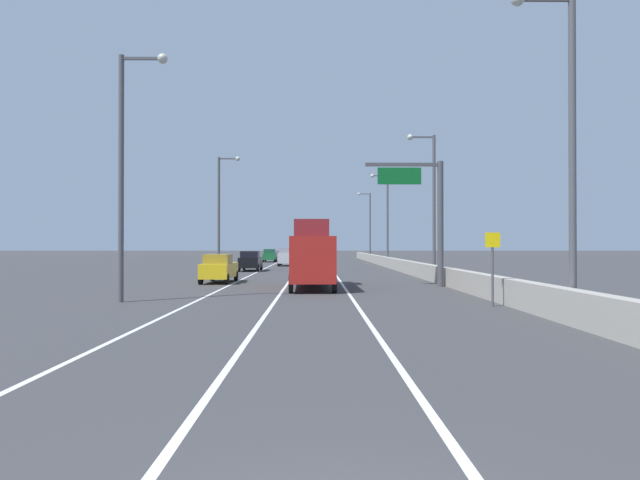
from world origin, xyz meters
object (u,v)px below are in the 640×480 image
at_px(lamp_post_left_near, 127,160).
at_px(car_silver_2, 287,257).
at_px(lamp_post_right_fourth, 369,222).
at_px(box_truck, 312,256).
at_px(lamp_post_right_third, 385,213).
at_px(car_yellow_0, 219,268).
at_px(speed_advisory_sign, 493,263).
at_px(lamp_post_right_second, 431,196).
at_px(car_green_1, 270,256).
at_px(lamp_post_left_mid, 221,206).
at_px(car_black_3, 250,261).
at_px(overhead_sign_gantry, 428,207).
at_px(lamp_post_right_near, 565,133).

xyz_separation_m(lamp_post_left_near, car_silver_2, (4.94, 41.14, -5.15)).
xyz_separation_m(lamp_post_right_fourth, box_truck, (-8.80, -57.02, -4.36)).
xyz_separation_m(lamp_post_right_third, car_yellow_0, (-14.67, -28.96, -5.26)).
bearing_deg(lamp_post_right_fourth, speed_advisory_sign, -91.20).
xyz_separation_m(lamp_post_right_second, lamp_post_left_near, (-17.00, -17.68, 0.00)).
relative_size(lamp_post_left_near, car_green_1, 2.60).
distance_m(lamp_post_right_third, lamp_post_left_near, 44.55).
distance_m(lamp_post_right_second, car_green_1, 41.62).
bearing_deg(lamp_post_left_mid, lamp_post_right_third, 36.92).
xyz_separation_m(speed_advisory_sign, car_black_3, (-13.36, 30.56, -0.82)).
height_order(car_green_1, box_truck, box_truck).
relative_size(lamp_post_right_second, car_green_1, 2.60).
bearing_deg(overhead_sign_gantry, car_black_3, 123.02).
height_order(overhead_sign_gantry, lamp_post_right_third, lamp_post_right_third).
relative_size(lamp_post_right_third, car_yellow_0, 2.34).
distance_m(speed_advisory_sign, lamp_post_right_fourth, 67.05).
relative_size(lamp_post_left_mid, car_yellow_0, 2.34).
bearing_deg(lamp_post_left_mid, car_yellow_0, -80.93).
relative_size(speed_advisory_sign, lamp_post_right_near, 0.28).
relative_size(lamp_post_right_third, car_silver_2, 2.62).
distance_m(overhead_sign_gantry, speed_advisory_sign, 11.09).
bearing_deg(car_yellow_0, car_silver_2, 83.97).
xyz_separation_m(car_yellow_0, car_black_3, (0.17, 16.31, 0.01)).
relative_size(speed_advisory_sign, lamp_post_right_third, 0.28).
relative_size(lamp_post_right_near, lamp_post_right_fourth, 1.00).
bearing_deg(lamp_post_right_third, overhead_sign_gantry, -92.77).
relative_size(lamp_post_right_second, car_yellow_0, 2.34).
bearing_deg(speed_advisory_sign, lamp_post_right_fourth, 88.80).
bearing_deg(car_silver_2, car_yellow_0, -96.03).
relative_size(lamp_post_right_near, lamp_post_left_near, 1.00).
bearing_deg(speed_advisory_sign, lamp_post_left_near, 173.16).
bearing_deg(lamp_post_right_second, car_black_3, 143.55).
distance_m(lamp_post_right_third, car_black_3, 19.94).
bearing_deg(lamp_post_right_third, box_truck, -104.35).
bearing_deg(overhead_sign_gantry, lamp_post_left_mid, 128.63).
relative_size(speed_advisory_sign, lamp_post_left_mid, 0.28).
bearing_deg(speed_advisory_sign, car_yellow_0, 133.53).
distance_m(lamp_post_left_mid, car_black_3, 5.93).
distance_m(lamp_post_left_mid, box_truck, 22.60).
height_order(overhead_sign_gantry, lamp_post_right_fourth, lamp_post_right_fourth).
height_order(lamp_post_right_near, car_silver_2, lamp_post_right_near).
distance_m(overhead_sign_gantry, car_green_1, 49.18).
relative_size(overhead_sign_gantry, car_yellow_0, 1.61).
bearing_deg(lamp_post_left_near, lamp_post_right_second, 46.11).
relative_size(overhead_sign_gantry, car_green_1, 1.79).
relative_size(lamp_post_left_mid, car_silver_2, 2.62).
distance_m(car_green_1, car_silver_2, 15.24).
bearing_deg(lamp_post_right_near, lamp_post_right_third, 89.95).
height_order(lamp_post_right_near, lamp_post_left_near, same).
distance_m(speed_advisory_sign, car_yellow_0, 19.67).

